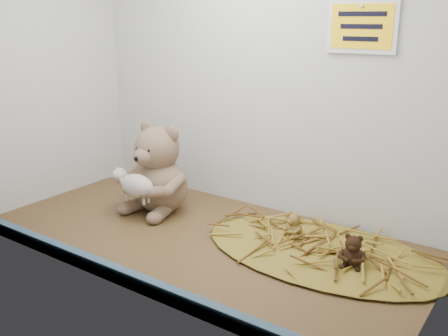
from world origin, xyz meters
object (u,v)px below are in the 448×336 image
Objects in this scene: toy_lamb at (137,186)px; main_teddy at (159,167)px; mini_teddy_tan at (294,224)px; mini_teddy_brown at (353,249)px.

main_teddy is at bearing 90.00° from toy_lamb.
toy_lamb is (0.00, -9.79, -3.19)cm from main_teddy.
mini_teddy_tan is at bearing 17.14° from toy_lamb.
toy_lamb is 46.56cm from mini_teddy_tan.
mini_teddy_tan is at bearing 5.86° from main_teddy.
main_teddy is 45.22cm from mini_teddy_tan.
main_teddy is 1.85× the size of toy_lamb.
toy_lamb reaches higher than mini_teddy_tan.
toy_lamb is 1.88× the size of mini_teddy_brown.
mini_teddy_tan is at bearing 149.27° from mini_teddy_brown.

